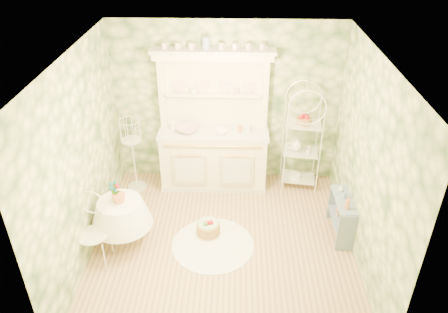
{
  "coord_description": "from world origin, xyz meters",
  "views": [
    {
      "loc": [
        0.16,
        -4.64,
        4.23
      ],
      "look_at": [
        0.0,
        0.5,
        1.15
      ],
      "focal_mm": 35.0,
      "sensor_mm": 36.0,
      "label": 1
    }
  ],
  "objects_px": {
    "cafe_chair": "(93,237)",
    "floor_basket": "(208,228)",
    "side_shelf": "(341,216)",
    "birdcage_stand": "(132,148)",
    "round_table": "(122,222)",
    "kitchen_dresser": "(213,123)",
    "bakers_rack": "(302,140)"
  },
  "relations": [
    {
      "from": "bakers_rack",
      "to": "floor_basket",
      "type": "relative_size",
      "value": 5.11
    },
    {
      "from": "kitchen_dresser",
      "to": "round_table",
      "type": "height_order",
      "value": "kitchen_dresser"
    },
    {
      "from": "cafe_chair",
      "to": "birdcage_stand",
      "type": "height_order",
      "value": "birdcage_stand"
    },
    {
      "from": "cafe_chair",
      "to": "birdcage_stand",
      "type": "bearing_deg",
      "value": 91.99
    },
    {
      "from": "round_table",
      "to": "cafe_chair",
      "type": "bearing_deg",
      "value": -127.88
    },
    {
      "from": "bakers_rack",
      "to": "floor_basket",
      "type": "bearing_deg",
      "value": -130.5
    },
    {
      "from": "cafe_chair",
      "to": "floor_basket",
      "type": "relative_size",
      "value": 2.5
    },
    {
      "from": "bakers_rack",
      "to": "birdcage_stand",
      "type": "xyz_separation_m",
      "value": [
        -2.71,
        -0.17,
        -0.09
      ]
    },
    {
      "from": "kitchen_dresser",
      "to": "round_table",
      "type": "xyz_separation_m",
      "value": [
        -1.19,
        -1.51,
        -0.78
      ]
    },
    {
      "from": "bakers_rack",
      "to": "side_shelf",
      "type": "relative_size",
      "value": 2.39
    },
    {
      "from": "floor_basket",
      "to": "kitchen_dresser",
      "type": "bearing_deg",
      "value": 89.14
    },
    {
      "from": "side_shelf",
      "to": "floor_basket",
      "type": "distance_m",
      "value": 1.91
    },
    {
      "from": "side_shelf",
      "to": "floor_basket",
      "type": "xyz_separation_m",
      "value": [
        -1.9,
        -0.06,
        -0.2
      ]
    },
    {
      "from": "round_table",
      "to": "floor_basket",
      "type": "relative_size",
      "value": 2.2
    },
    {
      "from": "side_shelf",
      "to": "kitchen_dresser",
      "type": "bearing_deg",
      "value": 142.62
    },
    {
      "from": "round_table",
      "to": "birdcage_stand",
      "type": "relative_size",
      "value": 0.48
    },
    {
      "from": "side_shelf",
      "to": "round_table",
      "type": "bearing_deg",
      "value": -178.96
    },
    {
      "from": "kitchen_dresser",
      "to": "birdcage_stand",
      "type": "bearing_deg",
      "value": -173.0
    },
    {
      "from": "kitchen_dresser",
      "to": "bakers_rack",
      "type": "relative_size",
      "value": 1.33
    },
    {
      "from": "bakers_rack",
      "to": "cafe_chair",
      "type": "height_order",
      "value": "bakers_rack"
    },
    {
      "from": "birdcage_stand",
      "to": "floor_basket",
      "type": "xyz_separation_m",
      "value": [
        1.27,
        -1.13,
        -0.66
      ]
    },
    {
      "from": "side_shelf",
      "to": "birdcage_stand",
      "type": "height_order",
      "value": "birdcage_stand"
    },
    {
      "from": "kitchen_dresser",
      "to": "cafe_chair",
      "type": "relative_size",
      "value": 2.72
    },
    {
      "from": "cafe_chair",
      "to": "bakers_rack",
      "type": "bearing_deg",
      "value": 41.43
    },
    {
      "from": "birdcage_stand",
      "to": "floor_basket",
      "type": "relative_size",
      "value": 4.58
    },
    {
      "from": "kitchen_dresser",
      "to": "bakers_rack",
      "type": "distance_m",
      "value": 1.44
    },
    {
      "from": "side_shelf",
      "to": "bakers_rack",
      "type": "bearing_deg",
      "value": 106.32
    },
    {
      "from": "birdcage_stand",
      "to": "floor_basket",
      "type": "distance_m",
      "value": 1.83
    },
    {
      "from": "birdcage_stand",
      "to": "cafe_chair",
      "type": "bearing_deg",
      "value": -96.19
    },
    {
      "from": "round_table",
      "to": "floor_basket",
      "type": "xyz_separation_m",
      "value": [
        1.17,
        0.22,
        -0.26
      ]
    },
    {
      "from": "side_shelf",
      "to": "round_table",
      "type": "relative_size",
      "value": 0.97
    },
    {
      "from": "birdcage_stand",
      "to": "floor_basket",
      "type": "height_order",
      "value": "birdcage_stand"
    }
  ]
}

